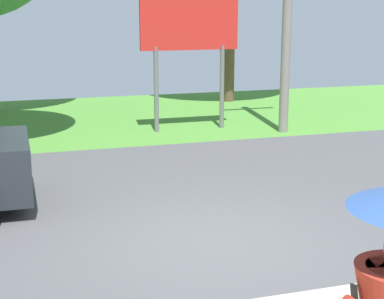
{
  "coord_description": "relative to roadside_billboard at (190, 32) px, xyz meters",
  "views": [
    {
      "loc": [
        -2.59,
        -7.37,
        3.22
      ],
      "look_at": [
        -0.05,
        1.0,
        1.1
      ],
      "focal_mm": 55.7,
      "sensor_mm": 36.0,
      "label": 1
    }
  ],
  "objects": [
    {
      "name": "ground_plane",
      "position": [
        -1.86,
        -4.58,
        -2.6
      ],
      "size": [
        40.0,
        22.0,
        0.2
      ],
      "color": "#4C4C4F"
    },
    {
      "name": "roadside_billboard",
      "position": [
        0.0,
        0.0,
        0.0
      ],
      "size": [
        2.6,
        0.12,
        3.5
      ],
      "color": "slate",
      "rests_on": "ground_plane"
    }
  ]
}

